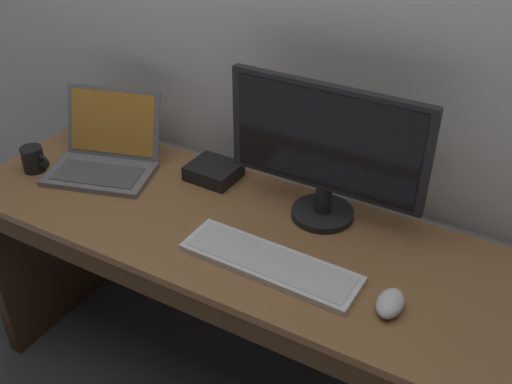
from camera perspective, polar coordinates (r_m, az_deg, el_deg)
name	(u,v)px	position (r m, az deg, el deg)	size (l,w,h in m)	color
desk	(230,286)	(1.85, -2.52, -9.04)	(1.70, 0.57, 0.74)	olive
laptop_space_gray	(104,157)	(2.00, -14.45, 3.24)	(0.40, 0.36, 0.24)	slate
external_monitor	(325,151)	(1.62, 6.72, 3.98)	(0.57, 0.18, 0.42)	black
wired_keyboard	(270,263)	(1.56, 1.34, -6.84)	(0.49, 0.16, 0.02)	white
computer_mouse	(390,303)	(1.47, 12.82, -10.42)	(0.06, 0.10, 0.04)	white
external_drive_box	(214,171)	(1.91, -4.11, 2.00)	(0.16, 0.14, 0.05)	black
coffee_mug	(34,159)	(2.07, -20.67, 2.98)	(0.11, 0.07, 0.08)	black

